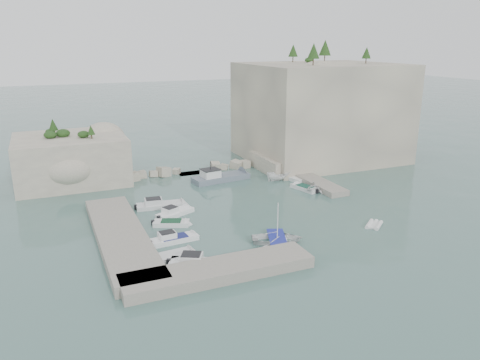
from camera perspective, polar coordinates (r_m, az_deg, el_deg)
name	(u,v)px	position (r m, az deg, el deg)	size (l,w,h in m)	color
ground	(259,216)	(58.20, 2.33, -4.39)	(400.00, 400.00, 0.00)	#4B7069
cliff_east	(320,112)	(86.57, 9.73, 8.20)	(26.00, 22.00, 17.00)	beige
cliff_terrace	(283,162)	(78.76, 5.28, 2.15)	(8.00, 10.00, 2.50)	beige
outcrop_west	(71,159)	(76.09, -19.88, 2.44)	(16.00, 14.00, 7.00)	beige
quay_west	(121,236)	(52.52, -14.30, -6.68)	(5.00, 24.00, 1.10)	#9E9689
quay_south	(219,271)	(43.89, -2.58, -10.97)	(18.00, 4.00, 1.10)	#9E9689
ledge_east	(311,179)	(72.57, 8.60, 0.07)	(3.00, 16.00, 0.80)	#9E9689
breakwater	(196,168)	(77.15, -5.36, 1.42)	(28.00, 3.00, 1.40)	beige
motorboat_a	(161,207)	(61.96, -9.61, -3.29)	(6.88, 2.05, 1.40)	silver
motorboat_b	(175,215)	(58.94, -7.91, -4.27)	(5.44, 1.78, 1.40)	white
motorboat_c	(171,225)	(55.87, -8.36, -5.49)	(4.58, 1.66, 0.70)	white
motorboat_d	(174,242)	(51.48, -8.00, -7.46)	(5.64, 1.68, 1.40)	white
motorboat_e	(175,258)	(47.79, -7.98, -9.44)	(4.64, 1.90, 0.70)	silver
motorboat_f	(201,266)	(45.94, -4.80, -10.46)	(6.62, 1.97, 1.40)	silver
rowboat	(277,242)	(51.01, 4.55, -7.58)	(3.92, 5.49, 1.14)	white
inflatable_dinghy	(374,226)	(57.23, 16.01, -5.44)	(2.85, 1.38, 0.44)	white
tender_east_a	(314,192)	(67.96, 9.03, -1.46)	(2.86, 3.31, 1.74)	silver
tender_east_b	(305,190)	(68.79, 7.90, -1.18)	(4.88, 1.67, 0.70)	silver
tender_east_c	(292,179)	(73.68, 6.37, 0.08)	(5.55, 1.79, 0.70)	white
tender_east_d	(280,180)	(73.09, 4.87, -0.01)	(1.69, 4.49, 1.73)	white
work_boat	(221,180)	(72.69, -2.34, -0.06)	(9.91, 2.93, 2.20)	slate
rowboat_mast	(278,219)	(49.98, 4.62, -4.79)	(0.10, 0.10, 4.20)	white
vegetation	(293,58)	(84.26, 6.46, 14.55)	(53.48, 13.88, 13.40)	#1E4219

